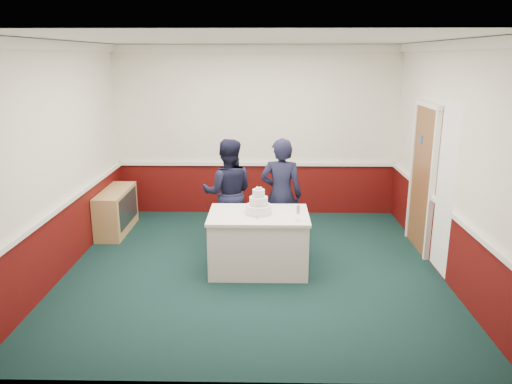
{
  "coord_description": "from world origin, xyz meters",
  "views": [
    {
      "loc": [
        0.17,
        -6.33,
        2.8
      ],
      "look_at": [
        0.04,
        -0.1,
        1.1
      ],
      "focal_mm": 35.0,
      "sensor_mm": 36.0,
      "label": 1
    }
  ],
  "objects_px": {
    "wedding_cake": "(259,206)",
    "champagne_flute": "(298,210)",
    "sideboard": "(116,211)",
    "cake_knife": "(256,218)",
    "cake_table": "(259,241)",
    "person_woman": "(281,195)",
    "person_man": "(228,193)"
  },
  "relations": [
    {
      "from": "wedding_cake",
      "to": "champagne_flute",
      "type": "relative_size",
      "value": 1.78
    },
    {
      "from": "sideboard",
      "to": "wedding_cake",
      "type": "bearing_deg",
      "value": -31.98
    },
    {
      "from": "wedding_cake",
      "to": "champagne_flute",
      "type": "bearing_deg",
      "value": -29.25
    },
    {
      "from": "sideboard",
      "to": "cake_knife",
      "type": "bearing_deg",
      "value": -35.7
    },
    {
      "from": "cake_knife",
      "to": "champagne_flute",
      "type": "height_order",
      "value": "champagne_flute"
    },
    {
      "from": "wedding_cake",
      "to": "cake_table",
      "type": "bearing_deg",
      "value": -90.0
    },
    {
      "from": "wedding_cake",
      "to": "champagne_flute",
      "type": "xyz_separation_m",
      "value": [
        0.5,
        -0.28,
        0.03
      ]
    },
    {
      "from": "cake_knife",
      "to": "champagne_flute",
      "type": "relative_size",
      "value": 1.07
    },
    {
      "from": "person_woman",
      "to": "cake_table",
      "type": "bearing_deg",
      "value": 72.88
    },
    {
      "from": "cake_table",
      "to": "cake_knife",
      "type": "bearing_deg",
      "value": -98.53
    },
    {
      "from": "sideboard",
      "to": "cake_knife",
      "type": "height_order",
      "value": "cake_knife"
    },
    {
      "from": "cake_table",
      "to": "wedding_cake",
      "type": "relative_size",
      "value": 3.63
    },
    {
      "from": "cake_table",
      "to": "cake_knife",
      "type": "xyz_separation_m",
      "value": [
        -0.03,
        -0.2,
        0.39
      ]
    },
    {
      "from": "cake_knife",
      "to": "person_woman",
      "type": "distance_m",
      "value": 1.0
    },
    {
      "from": "person_woman",
      "to": "sideboard",
      "type": "bearing_deg",
      "value": -9.08
    },
    {
      "from": "cake_table",
      "to": "champagne_flute",
      "type": "distance_m",
      "value": 0.78
    },
    {
      "from": "cake_table",
      "to": "wedding_cake",
      "type": "height_order",
      "value": "wedding_cake"
    },
    {
      "from": "wedding_cake",
      "to": "champagne_flute",
      "type": "height_order",
      "value": "wedding_cake"
    },
    {
      "from": "champagne_flute",
      "to": "sideboard",
      "type": "bearing_deg",
      "value": 148.49
    },
    {
      "from": "person_man",
      "to": "sideboard",
      "type": "bearing_deg",
      "value": -17.16
    },
    {
      "from": "sideboard",
      "to": "wedding_cake",
      "type": "distance_m",
      "value": 2.83
    },
    {
      "from": "cake_knife",
      "to": "person_man",
      "type": "distance_m",
      "value": 1.21
    },
    {
      "from": "cake_table",
      "to": "champagne_flute",
      "type": "xyz_separation_m",
      "value": [
        0.5,
        -0.28,
        0.53
      ]
    },
    {
      "from": "wedding_cake",
      "to": "sideboard",
      "type": "bearing_deg",
      "value": 148.02
    },
    {
      "from": "wedding_cake",
      "to": "person_man",
      "type": "distance_m",
      "value": 1.05
    },
    {
      "from": "cake_knife",
      "to": "person_woman",
      "type": "height_order",
      "value": "person_woman"
    },
    {
      "from": "wedding_cake",
      "to": "person_man",
      "type": "height_order",
      "value": "person_man"
    },
    {
      "from": "cake_knife",
      "to": "person_man",
      "type": "xyz_separation_m",
      "value": [
        -0.44,
        1.13,
        0.02
      ]
    },
    {
      "from": "sideboard",
      "to": "champagne_flute",
      "type": "height_order",
      "value": "champagne_flute"
    },
    {
      "from": "cake_knife",
      "to": "person_woman",
      "type": "bearing_deg",
      "value": 45.66
    },
    {
      "from": "cake_knife",
      "to": "sideboard",
      "type": "bearing_deg",
      "value": 120.45
    },
    {
      "from": "sideboard",
      "to": "champagne_flute",
      "type": "relative_size",
      "value": 5.85
    }
  ]
}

